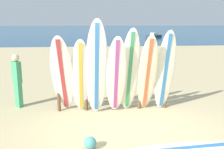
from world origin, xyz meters
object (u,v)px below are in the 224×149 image
at_px(surfboard_rack, 113,84).
at_px(surfboard_leaning_far_right, 165,71).
at_px(surfboard_leaning_center_left, 97,69).
at_px(small_boat_offshore, 154,36).
at_px(surfboard_leaning_left, 81,77).
at_px(surfboard_leaning_center, 116,76).
at_px(surfboard_leaning_center_right, 130,71).
at_px(surfboard_leaning_far_left, 63,75).
at_px(beach_ball, 90,143).
at_px(surfboard_leaning_right, 148,74).
at_px(beachgoer_standing, 17,78).

height_order(surfboard_rack, surfboard_leaning_far_right, surfboard_leaning_far_right).
height_order(surfboard_leaning_center_left, small_boat_offshore, surfboard_leaning_center_left).
bearing_deg(surfboard_leaning_left, surfboard_rack, 16.37).
height_order(surfboard_leaning_center, surfboard_leaning_center_right, surfboard_leaning_center_right).
relative_size(surfboard_rack, surfboard_leaning_left, 1.52).
distance_m(surfboard_leaning_far_left, surfboard_leaning_center_right, 1.72).
bearing_deg(small_boat_offshore, surfboard_leaning_center, -106.42).
xyz_separation_m(surfboard_leaning_far_left, beach_ball, (0.68, -1.86, -0.93)).
bearing_deg(surfboard_leaning_far_left, surfboard_leaning_center_right, -1.90).
xyz_separation_m(surfboard_leaning_right, small_boat_offshore, (7.29, 27.46, -0.79)).
xyz_separation_m(surfboard_leaning_center_left, surfboard_leaning_center, (0.49, -0.01, -0.20)).
height_order(surfboard_leaning_far_right, beachgoer_standing, surfboard_leaning_far_right).
bearing_deg(surfboard_leaning_center, surfboard_rack, 95.69).
relative_size(surfboard_leaning_right, surfboard_leaning_far_right, 0.95).
distance_m(surfboard_leaning_center_left, beachgoer_standing, 2.38).
bearing_deg(surfboard_leaning_center, surfboard_leaning_left, 168.68).
height_order(surfboard_rack, surfboard_leaning_right, surfboard_leaning_right).
bearing_deg(surfboard_leaning_left, surfboard_leaning_center_left, -22.54).
xyz_separation_m(surfboard_rack, surfboard_leaning_center, (0.04, -0.43, 0.33)).
bearing_deg(surfboard_rack, surfboard_leaning_far_right, -10.51).
distance_m(surfboard_rack, beachgoer_standing, 2.68).
height_order(surfboard_leaning_center_left, surfboard_leaning_center, surfboard_leaning_center_left).
bearing_deg(beach_ball, surfboard_leaning_far_left, 110.02).
relative_size(surfboard_leaning_left, surfboard_leaning_center, 0.96).
xyz_separation_m(surfboard_rack, surfboard_leaning_far_right, (1.36, -0.25, 0.39)).
bearing_deg(surfboard_leaning_left, beachgoer_standing, 159.32).
bearing_deg(surfboard_leaning_center_right, surfboard_leaning_center_left, -173.04).
distance_m(surfboard_leaning_far_right, beach_ball, 2.90).
bearing_deg(surfboard_leaning_far_left, surfboard_rack, 11.08).
distance_m(surfboard_leaning_center, surfboard_leaning_right, 0.83).
height_order(surfboard_leaning_far_left, small_boat_offshore, surfboard_leaning_far_left).
relative_size(surfboard_leaning_center_right, small_boat_offshore, 0.83).
bearing_deg(surfboard_leaning_center_right, beach_ball, -119.84).
bearing_deg(beachgoer_standing, beach_ball, -51.71).
xyz_separation_m(surfboard_leaning_center_left, beachgoer_standing, (-2.19, 0.84, -0.40)).
relative_size(surfboard_leaning_center_right, beach_ball, 9.28).
distance_m(surfboard_leaning_far_left, surfboard_leaning_center, 1.37).
xyz_separation_m(surfboard_rack, surfboard_leaning_right, (0.87, -0.34, 0.34)).
height_order(small_boat_offshore, beach_ball, small_boat_offshore).
distance_m(surfboard_leaning_left, small_boat_offshore, 28.82).
xyz_separation_m(surfboard_leaning_far_left, surfboard_leaning_center, (1.36, -0.17, -0.01)).
xyz_separation_m(surfboard_leaning_center, beachgoer_standing, (-2.68, 0.85, -0.21)).
relative_size(surfboard_leaning_center_right, surfboard_leaning_far_right, 1.03).
relative_size(surfboard_rack, beachgoer_standing, 2.01).
bearing_deg(surfboard_leaning_center_right, surfboard_leaning_center, -161.96).
bearing_deg(surfboard_leaning_center_right, beachgoer_standing, 166.36).
distance_m(surfboard_leaning_center_right, beach_ball, 2.31).
height_order(surfboard_leaning_center_left, beachgoer_standing, surfboard_leaning_center_left).
distance_m(surfboard_leaning_far_left, surfboard_leaning_left, 0.46).
distance_m(surfboard_leaning_center, small_boat_offshore, 28.73).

